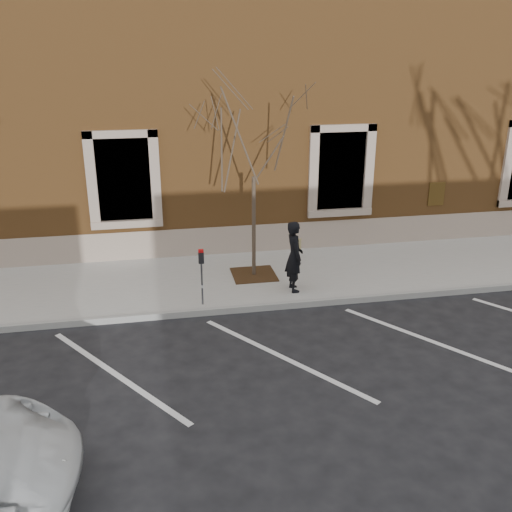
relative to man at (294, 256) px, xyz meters
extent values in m
plane|color=#28282B|center=(-0.93, -0.63, -1.02)|extent=(120.00, 120.00, 0.00)
cube|color=#BAB6AF|center=(-0.93, 1.12, -0.94)|extent=(40.00, 3.50, 0.15)
cube|color=#9E9E99|center=(-0.93, -0.68, -0.94)|extent=(40.00, 0.12, 0.15)
cube|color=brown|center=(-0.93, 7.12, 2.98)|extent=(40.00, 8.50, 8.00)
cube|color=gray|center=(-0.93, 2.90, -0.47)|extent=(40.00, 0.06, 0.80)
cube|color=black|center=(-3.93, 3.02, 1.38)|extent=(1.40, 0.30, 2.20)
cube|color=gray|center=(-3.93, 2.85, 0.18)|extent=(1.90, 0.20, 0.20)
cube|color=black|center=(2.07, 3.02, 1.38)|extent=(1.40, 0.30, 2.20)
cube|color=gray|center=(2.07, 2.85, 0.18)|extent=(1.90, 0.20, 0.20)
imported|color=black|center=(0.00, 0.00, 0.00)|extent=(0.43, 0.64, 1.73)
cylinder|color=#595B60|center=(-2.25, -0.41, -0.36)|extent=(0.04, 0.04, 1.01)
cube|color=black|center=(-2.25, -0.41, 0.27)|extent=(0.12, 0.09, 0.26)
cube|color=red|center=(-2.25, -0.41, 0.44)|extent=(0.11, 0.09, 0.06)
cube|color=white|center=(-2.25, -0.46, -0.41)|extent=(0.05, 0.00, 0.07)
cube|color=#402A14|center=(-0.77, 1.11, -0.85)|extent=(1.10, 1.10, 0.03)
cylinder|color=#4A3B2D|center=(-0.77, 1.11, 0.43)|extent=(0.10, 0.10, 2.59)
camera|label=1|loc=(-3.28, -12.31, 4.72)|focal=40.00mm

